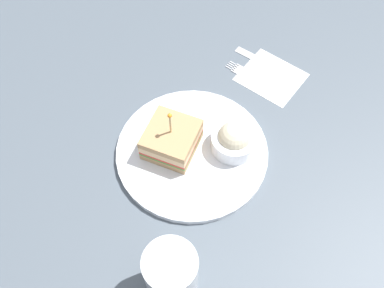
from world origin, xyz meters
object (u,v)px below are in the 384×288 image
object	(u,v)px
coleslaw_bowl	(234,140)
sandwich_half_center	(171,139)
plate	(192,152)
knife	(261,61)
napkin	(271,77)
fork	(248,75)
drink_glass	(172,277)

from	to	relation	value
coleslaw_bowl	sandwich_half_center	bearing A→B (deg)	-87.45
plate	knife	world-z (taller)	plate
napkin	knife	size ratio (longest dim) A/B	0.97
napkin	fork	bearing A→B (deg)	-93.75
coleslaw_bowl	napkin	size ratio (longest dim) A/B	0.69
plate	knife	bearing A→B (deg)	149.04
plate	fork	size ratio (longest dim) A/B	2.42
sandwich_half_center	knife	size ratio (longest dim) A/B	0.93
sandwich_half_center	coleslaw_bowl	world-z (taller)	sandwich_half_center
napkin	drink_glass	bearing A→B (deg)	-22.56
plate	coleslaw_bowl	xyz separation A→B (cm)	(-1.02, 6.83, 2.66)
plate	drink_glass	distance (cm)	22.57
drink_glass	knife	bearing A→B (deg)	161.27
sandwich_half_center	drink_glass	size ratio (longest dim) A/B	0.93
napkin	fork	size ratio (longest dim) A/B	1.05
fork	drink_glass	bearing A→B (deg)	-16.80
napkin	sandwich_half_center	bearing A→B (deg)	-46.73
knife	plate	bearing A→B (deg)	-30.96
fork	knife	size ratio (longest dim) A/B	0.93
coleslaw_bowl	fork	bearing A→B (deg)	169.17
sandwich_half_center	napkin	xyz separation A→B (cm)	(-16.70, 17.74, -3.36)
coleslaw_bowl	fork	xyz separation A→B (cm)	(-16.53, 3.16, -3.03)
knife	coleslaw_bowl	bearing A→B (deg)	-16.22
coleslaw_bowl	knife	distance (cm)	21.19
knife	sandwich_half_center	bearing A→B (deg)	-37.95
knife	napkin	bearing A→B (deg)	23.32
drink_glass	napkin	xyz separation A→B (cm)	(-39.29, 16.32, -4.94)
sandwich_half_center	napkin	world-z (taller)	sandwich_half_center
knife	fork	bearing A→B (deg)	-36.78
drink_glass	napkin	world-z (taller)	drink_glass
plate	sandwich_half_center	distance (cm)	4.47
sandwich_half_center	napkin	distance (cm)	24.59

